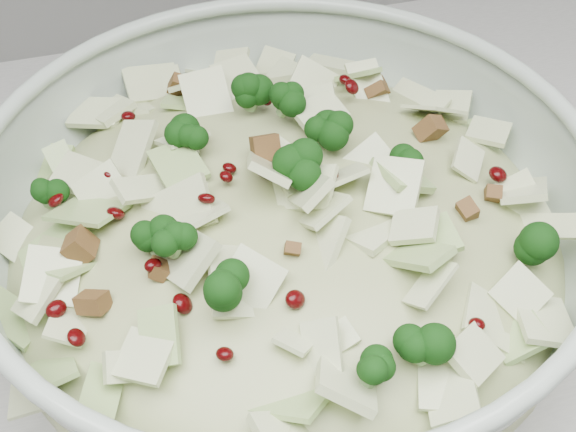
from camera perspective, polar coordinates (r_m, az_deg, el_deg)
The scene contains 2 objects.
mixing_bowl at distance 0.49m, azimuth -0.12°, elevation -2.42°, with size 0.48×0.48×0.15m.
salad at distance 0.48m, azimuth -0.13°, elevation -0.50°, with size 0.48×0.48×0.15m.
Camera 1 is at (0.15, 1.28, 1.34)m, focal length 50.00 mm.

